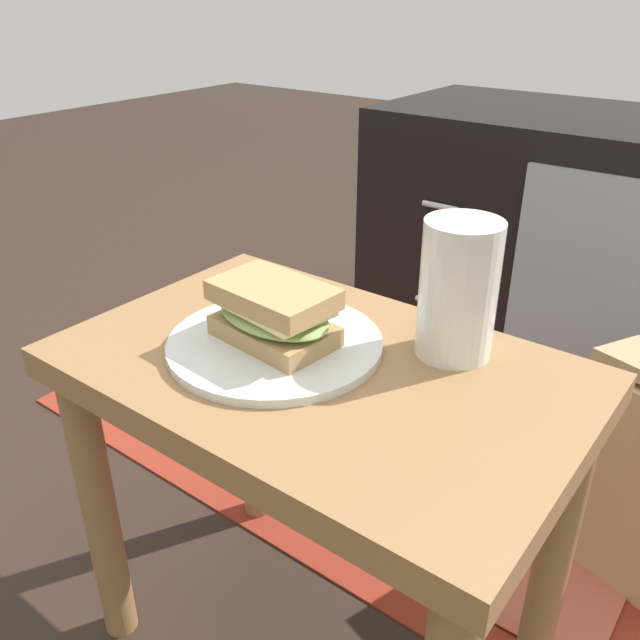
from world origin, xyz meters
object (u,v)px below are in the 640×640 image
(plate, at_px, (275,343))
(tv_cabinet, at_px, (595,255))
(beer_glass, at_px, (458,292))
(sandwich_front, at_px, (274,313))

(plate, bearing_deg, tv_cabinet, 84.82)
(tv_cabinet, bearing_deg, beer_glass, -84.95)
(tv_cabinet, height_order, sandwich_front, tv_cabinet)
(plate, xyz_separation_m, sandwich_front, (0.00, -0.00, 0.04))
(tv_cabinet, relative_size, beer_glass, 6.37)
(plate, relative_size, beer_glass, 1.59)
(sandwich_front, bearing_deg, plate, 90.00)
(sandwich_front, bearing_deg, tv_cabinet, 84.82)
(tv_cabinet, bearing_deg, sandwich_front, -95.18)
(tv_cabinet, relative_size, plate, 4.01)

